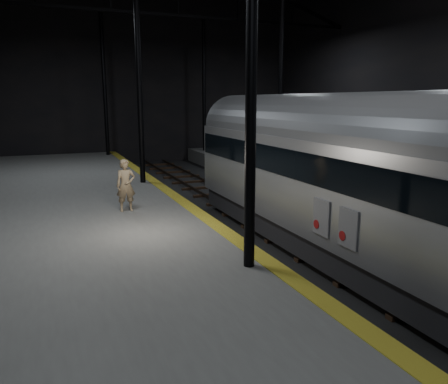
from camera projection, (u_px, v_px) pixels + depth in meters
ground at (295, 239)px, 15.88m from camera, size 44.00×44.00×0.00m
platform_left at (78, 253)px, 12.97m from camera, size 9.00×43.80×1.00m
platform_right at (447, 207)px, 18.59m from camera, size 9.00×43.80×1.00m
tactile_strip at (211, 222)px, 14.46m from camera, size 0.50×43.80×0.01m
track at (295, 237)px, 15.87m from camera, size 2.40×43.00×0.24m
train at (370, 179)px, 11.96m from camera, size 2.84×18.91×5.06m
woman at (126, 185)px, 15.72m from camera, size 0.70×0.46×1.89m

